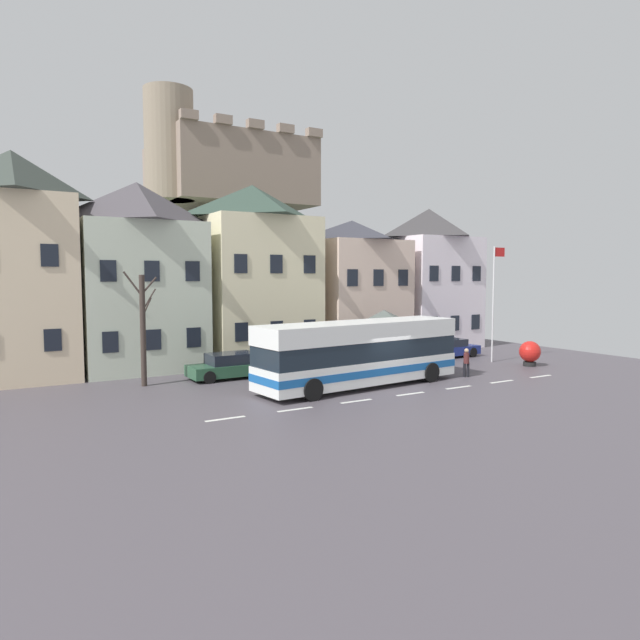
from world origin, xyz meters
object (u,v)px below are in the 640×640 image
object	(u,v)px
transit_bus	(360,354)
parked_car_01	(229,366)
townhouse_00	(15,266)
bare_tree_00	(143,328)
townhouse_03	(352,287)
townhouse_04	(428,278)
pedestrian_00	(466,361)
townhouse_02	(253,273)
flagpole	(494,296)
townhouse_01	(139,277)
parked_car_00	(391,353)
pedestrian_01	(446,359)
bus_shelter	(384,319)
pedestrian_02	(407,360)
hilltop_castle	(229,260)
pedestrian_03	(439,356)
public_bench	(379,354)
harbour_buoy	(530,352)

from	to	relation	value
transit_bus	parked_car_01	bearing A→B (deg)	125.55
townhouse_00	bare_tree_00	world-z (taller)	townhouse_00
townhouse_03	townhouse_04	size ratio (longest dim) A/B	0.89
transit_bus	pedestrian_00	xyz separation A→B (m)	(6.44, -0.69, -0.76)
townhouse_02	flagpole	world-z (taller)	townhouse_02
townhouse_04	townhouse_01	bearing A→B (deg)	179.64
parked_car_00	pedestrian_01	xyz separation A→B (m)	(0.40, -4.55, 0.19)
townhouse_00	parked_car_01	size ratio (longest dim) A/B	2.84
transit_bus	bus_shelter	xyz separation A→B (m)	(4.61, 4.28, 1.26)
townhouse_01	bare_tree_00	xyz separation A→B (m)	(-1.05, -5.43, -2.49)
townhouse_00	bare_tree_00	bearing A→B (deg)	-44.60
townhouse_00	pedestrian_02	size ratio (longest dim) A/B	7.79
hilltop_castle	parked_car_01	size ratio (longest dim) A/B	9.45
parked_car_00	pedestrian_02	xyz separation A→B (m)	(-1.58, -3.57, 0.13)
townhouse_01	townhouse_00	bearing A→B (deg)	-177.63
townhouse_03	flagpole	bearing A→B (deg)	-60.15
townhouse_03	hilltop_castle	size ratio (longest dim) A/B	0.24
bus_shelter	parked_car_00	world-z (taller)	bus_shelter
townhouse_03	pedestrian_01	bearing A→B (deg)	-92.78
pedestrian_02	pedestrian_03	xyz separation A→B (m)	(2.20, -0.14, 0.11)
parked_car_01	pedestrian_03	xyz separation A→B (m)	(11.20, -3.89, 0.23)
bare_tree_00	public_bench	bearing A→B (deg)	2.59
hilltop_castle	bus_shelter	xyz separation A→B (m)	(0.22, -24.63, -4.02)
parked_car_01	public_bench	bearing A→B (deg)	-177.11
pedestrian_03	public_bench	size ratio (longest dim) A/B	1.18
bus_shelter	parked_car_01	bearing A→B (deg)	173.33
transit_bus	pedestrian_02	size ratio (longest dim) A/B	7.34
townhouse_02	bus_shelter	size ratio (longest dim) A/B	3.12
townhouse_01	harbour_buoy	size ratio (longest dim) A/B	7.13
bus_shelter	bare_tree_00	distance (m)	13.79
transit_bus	pedestrian_03	xyz separation A→B (m)	(6.47, 1.48, -0.73)
hilltop_castle	parked_car_00	world-z (taller)	hilltop_castle
pedestrian_03	townhouse_01	bearing A→B (deg)	146.99
bus_shelter	flagpole	xyz separation A→B (m)	(7.10, -1.94, 1.31)
townhouse_01	pedestrian_02	size ratio (longest dim) A/B	7.08
bare_tree_00	townhouse_02	bearing A→B (deg)	34.55
pedestrian_02	flagpole	xyz separation A→B (m)	(7.44, 0.72, 3.42)
parked_car_00	harbour_buoy	world-z (taller)	harbour_buoy
townhouse_04	pedestrian_00	world-z (taller)	townhouse_04
bus_shelter	bare_tree_00	bearing A→B (deg)	174.93
townhouse_04	pedestrian_00	distance (m)	14.25
townhouse_00	flagpole	world-z (taller)	townhouse_00
transit_bus	harbour_buoy	size ratio (longest dim) A/B	7.39
townhouse_00	parked_car_00	bearing A→B (deg)	-15.14
transit_bus	townhouse_00	bearing A→B (deg)	137.54
transit_bus	pedestrian_00	world-z (taller)	transit_bus
parked_car_00	pedestrian_03	bearing A→B (deg)	-75.02
pedestrian_02	bus_shelter	bearing A→B (deg)	82.61
townhouse_03	pedestrian_01	xyz separation A→B (m)	(-0.50, -10.35, -3.82)
parked_car_00	pedestrian_00	bearing A→B (deg)	-78.74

